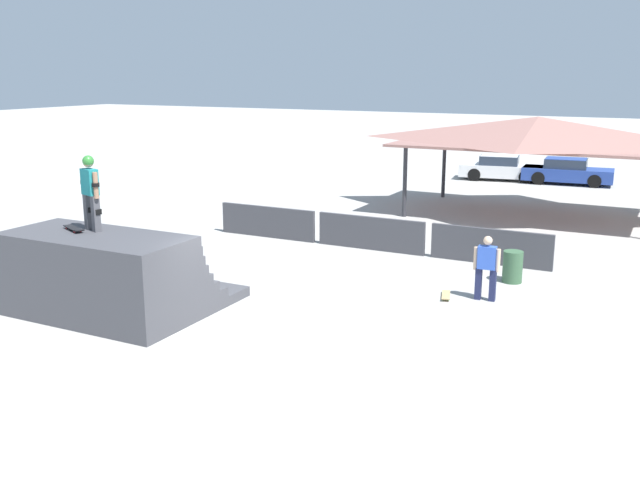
% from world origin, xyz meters
% --- Properties ---
extents(ground_plane, '(160.00, 160.00, 0.00)m').
position_xyz_m(ground_plane, '(0.00, 0.00, 0.00)').
color(ground_plane, '#A3A09B').
extents(quarter_pipe_ramp, '(4.38, 3.89, 1.93)m').
position_xyz_m(quarter_pipe_ramp, '(-3.49, -0.75, 0.85)').
color(quarter_pipe_ramp, '#424247').
rests_on(quarter_pipe_ramp, ground).
extents(skater_on_deck, '(0.74, 0.39, 1.72)m').
position_xyz_m(skater_on_deck, '(-3.85, -0.77, 2.92)').
color(skater_on_deck, '#4C4C51').
rests_on(skater_on_deck, quarter_pipe_ramp).
extents(skateboard_on_deck, '(0.86, 0.53, 0.09)m').
position_xyz_m(skateboard_on_deck, '(-4.21, -1.00, 1.99)').
color(skateboard_on_deck, red).
rests_on(skateboard_on_deck, quarter_pipe_ramp).
extents(bystander_walking, '(0.65, 0.24, 1.62)m').
position_xyz_m(bystander_walking, '(4.05, 4.15, 0.90)').
color(bystander_walking, '#1E2347').
rests_on(bystander_walking, ground).
extents(skateboard_on_ground, '(0.41, 0.82, 0.09)m').
position_xyz_m(skateboard_on_ground, '(3.14, 3.90, 0.06)').
color(skateboard_on_ground, green).
rests_on(skateboard_on_ground, ground).
extents(barrier_fence, '(11.14, 0.12, 1.05)m').
position_xyz_m(barrier_fence, '(-0.47, 7.56, 0.53)').
color(barrier_fence, '#3D3D42').
rests_on(barrier_fence, ground).
extents(pavilion_shelter, '(10.30, 5.78, 3.82)m').
position_xyz_m(pavilion_shelter, '(3.00, 15.41, 3.25)').
color(pavilion_shelter, '#2D2D33').
rests_on(pavilion_shelter, ground).
extents(trash_bin, '(0.52, 0.52, 0.85)m').
position_xyz_m(trash_bin, '(4.30, 6.00, 0.42)').
color(trash_bin, '#385B3D').
rests_on(trash_bin, ground).
extents(parked_car_white, '(4.32, 2.23, 1.27)m').
position_xyz_m(parked_car_white, '(-0.32, 24.18, 0.60)').
color(parked_car_white, silver).
rests_on(parked_car_white, ground).
extents(parked_car_blue, '(4.40, 2.02, 1.27)m').
position_xyz_m(parked_car_blue, '(2.94, 24.38, 0.60)').
color(parked_car_blue, navy).
rests_on(parked_car_blue, ground).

